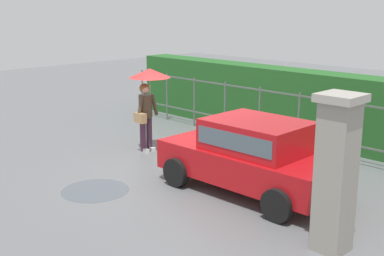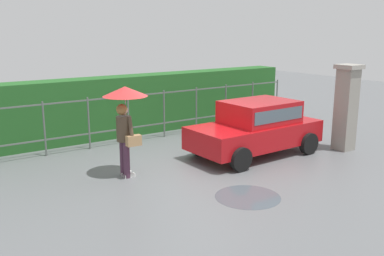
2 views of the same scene
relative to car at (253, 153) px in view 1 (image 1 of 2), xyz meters
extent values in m
plane|color=slate|center=(-1.78, -0.02, -0.80)|extent=(40.00, 40.00, 0.00)
cube|color=#B71116|center=(-0.06, 0.00, -0.22)|extent=(3.73, 1.72, 0.60)
cube|color=#B71116|center=(0.09, 0.00, 0.38)|extent=(1.93, 1.48, 0.60)
cube|color=#4C5B66|center=(0.09, 0.00, 0.40)|extent=(1.78, 1.50, 0.33)
cylinder|color=black|center=(-1.29, -0.87, -0.50)|extent=(0.60, 0.19, 0.60)
cylinder|color=black|center=(-1.33, 0.81, -0.50)|extent=(0.60, 0.19, 0.60)
cylinder|color=black|center=(1.21, -0.81, -0.50)|extent=(0.60, 0.19, 0.60)
cylinder|color=black|center=(1.17, 0.86, -0.50)|extent=(0.60, 0.19, 0.60)
cube|color=red|center=(1.81, -0.51, -0.07)|extent=(0.06, 0.20, 0.16)
cube|color=red|center=(1.79, 0.59, -0.07)|extent=(0.06, 0.20, 0.16)
cylinder|color=#47283D|center=(-3.77, 0.48, -0.37)|extent=(0.15, 0.15, 0.86)
cylinder|color=#47283D|center=(-3.77, 0.28, -0.37)|extent=(0.15, 0.15, 0.86)
cube|color=white|center=(-3.71, 0.47, -0.76)|extent=(0.26, 0.10, 0.08)
cube|color=white|center=(-3.71, 0.28, -0.76)|extent=(0.26, 0.10, 0.08)
cylinder|color=#473828|center=(-3.77, 0.38, 0.35)|extent=(0.34, 0.34, 0.58)
sphere|color=#DBAD89|center=(-3.77, 0.38, 0.78)|extent=(0.22, 0.22, 0.22)
sphere|color=olive|center=(-3.80, 0.38, 0.80)|extent=(0.25, 0.25, 0.25)
cylinder|color=#473828|center=(-3.68, 0.59, 0.37)|extent=(0.10, 0.23, 0.56)
cylinder|color=#473828|center=(-3.70, 0.15, 0.37)|extent=(0.10, 0.23, 0.56)
cylinder|color=#B2B2B7|center=(-3.67, 0.45, 0.69)|extent=(0.02, 0.02, 0.77)
cone|color=red|center=(-3.67, 0.45, 1.19)|extent=(1.03, 1.03, 0.23)
cube|color=tan|center=(-3.66, 0.11, 0.11)|extent=(0.35, 0.17, 0.24)
cube|color=gray|center=(2.40, -1.05, 0.35)|extent=(0.48, 0.48, 2.30)
cube|color=#9E998E|center=(2.40, -1.05, 1.56)|extent=(0.60, 0.60, 0.12)
cylinder|color=#59605B|center=(-7.29, 3.12, -0.05)|extent=(0.05, 0.05, 1.50)
cylinder|color=#59605B|center=(-6.05, 3.12, -0.05)|extent=(0.05, 0.05, 1.50)
cylinder|color=#59605B|center=(-4.80, 3.12, -0.05)|extent=(0.05, 0.05, 1.50)
cylinder|color=#59605B|center=(-3.55, 3.12, -0.05)|extent=(0.05, 0.05, 1.50)
cylinder|color=#59605B|center=(-2.30, 3.12, -0.05)|extent=(0.05, 0.05, 1.50)
cylinder|color=#59605B|center=(-1.05, 3.12, -0.05)|extent=(0.05, 0.05, 1.50)
cylinder|color=#59605B|center=(0.19, 3.12, -0.05)|extent=(0.05, 0.05, 1.50)
cube|color=#59605B|center=(-1.68, 3.12, 0.62)|extent=(11.23, 0.03, 0.04)
cube|color=#59605B|center=(-1.68, 3.12, -0.35)|extent=(11.23, 0.03, 0.04)
cube|color=#235B23|center=(-1.68, 4.18, 0.15)|extent=(12.23, 0.90, 1.90)
cylinder|color=#4C545B|center=(-2.25, -2.20, -0.80)|extent=(1.36, 1.36, 0.00)
camera|label=1|loc=(5.99, -7.54, 2.86)|focal=47.50mm
camera|label=2|loc=(-7.93, -8.41, 2.58)|focal=40.38mm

